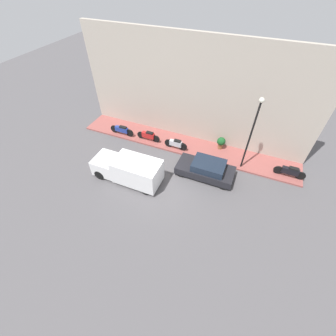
% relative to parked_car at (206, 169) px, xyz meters
% --- Properties ---
extents(ground_plane, '(60.00, 60.00, 0.00)m').
position_rel_parked_car_xyz_m(ground_plane, '(-2.18, 2.48, -0.61)').
color(ground_plane, '#514F51').
extents(sidewalk, '(2.39, 17.77, 0.13)m').
position_rel_parked_car_xyz_m(sidewalk, '(2.58, 2.48, -0.54)').
color(sidewalk, '#934C47').
rests_on(sidewalk, ground_plane).
extents(building_facade, '(0.30, 17.77, 7.97)m').
position_rel_parked_car_xyz_m(building_facade, '(3.92, 2.48, 3.38)').
color(building_facade, '#B2A899').
rests_on(building_facade, ground_plane).
extents(parked_car, '(1.81, 3.97, 1.25)m').
position_rel_parked_car_xyz_m(parked_car, '(0.00, 0.00, 0.00)').
color(parked_car, black).
rests_on(parked_car, ground_plane).
extents(delivery_van, '(1.80, 4.78, 1.82)m').
position_rel_parked_car_xyz_m(delivery_van, '(-2.39, 4.81, 0.32)').
color(delivery_van, white).
rests_on(delivery_van, ground_plane).
extents(motorcycle_blue, '(0.30, 2.17, 0.82)m').
position_rel_parked_car_xyz_m(motorcycle_blue, '(1.80, 7.87, -0.02)').
color(motorcycle_blue, navy).
rests_on(motorcycle_blue, sidewalk).
extents(motorcycle_black, '(0.30, 2.08, 0.85)m').
position_rel_parked_car_xyz_m(motorcycle_black, '(2.02, -5.41, -0.01)').
color(motorcycle_black, black).
rests_on(motorcycle_black, sidewalk).
extents(motorcycle_red, '(0.30, 2.01, 0.83)m').
position_rel_parked_car_xyz_m(motorcycle_red, '(1.94, 5.44, -0.02)').
color(motorcycle_red, '#B21E1E').
rests_on(motorcycle_red, sidewalk).
extents(scooter_silver, '(0.30, 1.87, 0.84)m').
position_rel_parked_car_xyz_m(scooter_silver, '(1.81, 2.97, -0.02)').
color(scooter_silver, '#B7B7BF').
rests_on(scooter_silver, sidewalk).
extents(streetlamp, '(0.32, 0.32, 5.41)m').
position_rel_parked_car_xyz_m(streetlamp, '(1.75, -2.19, 2.91)').
color(streetlamp, black).
rests_on(streetlamp, sidewalk).
extents(potted_plant, '(0.65, 0.65, 1.00)m').
position_rel_parked_car_xyz_m(potted_plant, '(3.21, -0.28, 0.12)').
color(potted_plant, brown).
rests_on(potted_plant, sidewalk).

